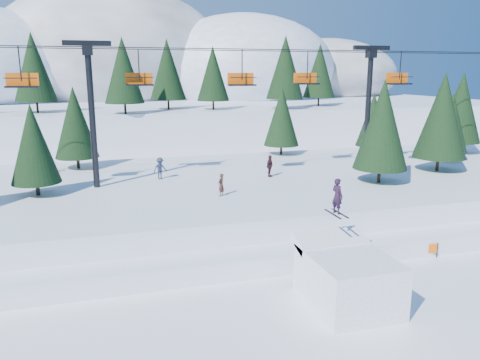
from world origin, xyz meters
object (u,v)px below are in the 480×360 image
object	(u,v)px
chairlift	(226,90)
banner_far	(389,242)
jump_kicker	(347,277)
banner_near	(413,248)

from	to	relation	value
chairlift	banner_far	bearing A→B (deg)	-57.59
jump_kicker	banner_near	world-z (taller)	jump_kicker
chairlift	banner_far	distance (m)	16.12
banner_near	banner_far	size ratio (longest dim) A/B	0.96
jump_kicker	banner_far	distance (m)	7.96
jump_kicker	banner_near	size ratio (longest dim) A/B	2.13
jump_kicker	chairlift	xyz separation A→B (m)	(-1.39, 16.74, 7.98)
jump_kicker	banner_far	size ratio (longest dim) A/B	2.05
chairlift	banner_far	xyz separation A→B (m)	(7.25, -11.41, -8.78)
chairlift	banner_far	size ratio (longest dim) A/B	16.41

